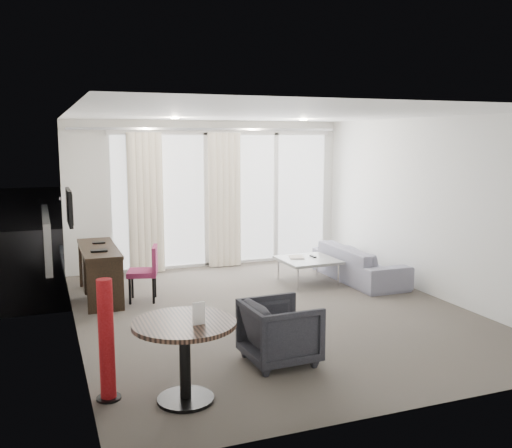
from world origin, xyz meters
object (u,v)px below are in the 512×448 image
object	(u,v)px
desk	(100,273)
coffee_table	(308,271)
tub_armchair	(280,332)
round_table	(185,361)
desk_chair	(142,273)
sofa	(359,263)
rattan_chair_b	(293,223)
rattan_chair_a	(233,229)
red_lamp	(106,340)

from	to	relation	value
desk	coffee_table	distance (m)	3.22
coffee_table	tub_armchair	bearing A→B (deg)	-121.03
desk	round_table	distance (m)	3.66
desk_chair	tub_armchair	world-z (taller)	desk_chair
sofa	rattan_chair_b	world-z (taller)	rattan_chair_b
desk_chair	rattan_chair_a	bearing A→B (deg)	67.16
round_table	tub_armchair	distance (m)	1.24
desk	rattan_chair_b	world-z (taller)	rattan_chair_b
desk	rattan_chair_b	bearing A→B (deg)	34.31
round_table	rattan_chair_b	world-z (taller)	rattan_chair_b
desk_chair	tub_armchair	bearing A→B (deg)	-56.34
sofa	rattan_chair_a	world-z (taller)	rattan_chair_a
tub_armchair	red_lamp	bearing A→B (deg)	95.16
tub_armchair	coffee_table	size ratio (longest dim) A/B	0.83
rattan_chair_a	round_table	bearing A→B (deg)	-132.28
red_lamp	rattan_chair_b	bearing A→B (deg)	53.60
tub_armchair	rattan_chair_a	size ratio (longest dim) A/B	0.83
coffee_table	red_lamp	bearing A→B (deg)	-138.43
tub_armchair	rattan_chair_b	size ratio (longest dim) A/B	0.83
round_table	rattan_chair_a	world-z (taller)	rattan_chair_a
desk	round_table	world-z (taller)	desk
coffee_table	rattan_chair_a	distance (m)	3.04
round_table	coffee_table	bearing A→B (deg)	49.78
desk_chair	rattan_chair_a	xyz separation A→B (m)	(2.40, 3.11, 0.03)
red_lamp	sofa	size ratio (longest dim) A/B	0.57
desk_chair	red_lamp	bearing A→B (deg)	-90.50
desk_chair	round_table	bearing A→B (deg)	-78.44
red_lamp	rattan_chair_b	distance (m)	7.95
tub_armchair	round_table	bearing A→B (deg)	111.97
round_table	sofa	distance (m)	4.90
rattan_chair_a	desk_chair	bearing A→B (deg)	-147.86
tub_armchair	rattan_chair_b	distance (m)	6.83
coffee_table	desk_chair	bearing A→B (deg)	-178.14
coffee_table	sofa	distance (m)	0.87
round_table	rattan_chair_b	size ratio (longest dim) A/B	1.06
red_lamp	coffee_table	bearing A→B (deg)	41.57
desk	desk_chair	world-z (taller)	desk_chair
rattan_chair_a	rattan_chair_b	bearing A→B (deg)	-9.13
desk_chair	rattan_chair_b	xyz separation A→B (m)	(3.89, 3.40, 0.03)
coffee_table	rattan_chair_b	size ratio (longest dim) A/B	1.01
desk	rattan_chair_b	distance (m)	5.38
round_table	rattan_chair_b	xyz separation A→B (m)	(4.08, 6.67, 0.07)
rattan_chair_b	sofa	bearing A→B (deg)	-88.63
desk	red_lamp	world-z (taller)	red_lamp
red_lamp	sofa	bearing A→B (deg)	34.18
round_table	red_lamp	xyz separation A→B (m)	(-0.63, 0.28, 0.18)
tub_armchair	rattan_chair_a	bearing A→B (deg)	-16.48
coffee_table	sofa	size ratio (longest dim) A/B	0.45
desk	sofa	distance (m)	4.08
desk_chair	rattan_chair_a	world-z (taller)	rattan_chair_a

